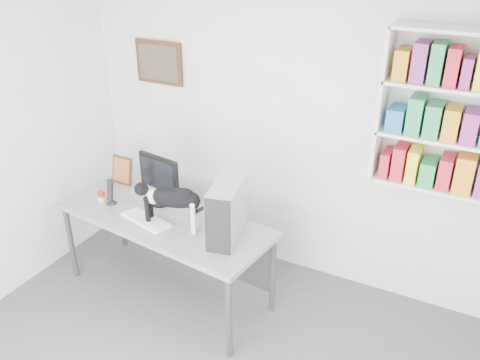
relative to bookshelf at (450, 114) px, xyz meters
The scene contains 11 objects.
room 2.37m from the bookshelf, 127.12° to the right, with size 4.01×4.01×2.70m.
bookshelf is the anchor object (origin of this frame).
wall_art 2.70m from the bookshelf, behind, with size 0.52×0.04×0.42m, color #4C2A18.
desk 2.66m from the bookshelf, 158.70° to the right, with size 1.96×0.76×0.82m, color gray.
monitor 2.46m from the bookshelf, 165.05° to the right, with size 0.44×0.21×0.47m, color black.
keyboard 2.57m from the bookshelf, 156.50° to the right, with size 0.46×0.18×0.04m, color white.
pc_tower 1.84m from the bookshelf, 150.03° to the right, with size 0.21×0.48×0.48m, color #AEAFB3.
speaker 2.92m from the bookshelf, 162.64° to the right, with size 0.11×0.11×0.24m, color black.
leaning_print 2.99m from the bookshelf, behind, with size 0.23×0.09×0.28m, color #4C2A18.
soup_can 3.04m from the bookshelf, 163.06° to the right, with size 0.07×0.07×0.10m, color red.
cat 2.26m from the bookshelf, 154.20° to the right, with size 0.64×0.17×0.39m, color black, non-canonical shape.
Camera 1 is at (1.67, -2.03, 3.10)m, focal length 38.00 mm.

